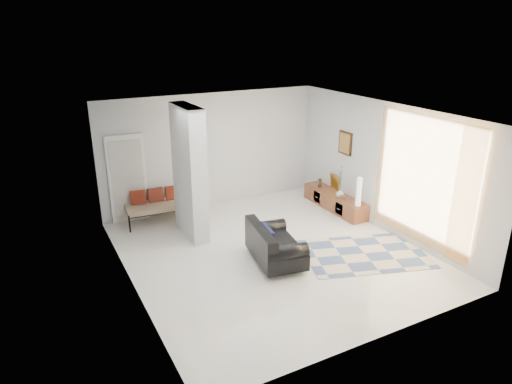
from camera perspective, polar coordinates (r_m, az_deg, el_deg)
floor at (r=9.20m, az=2.10°, el=-7.64°), size 6.00×6.00×0.00m
ceiling at (r=8.27m, az=2.35°, el=9.77°), size 6.00×6.00×0.00m
wall_back at (r=11.21m, az=-5.49°, el=5.15°), size 6.00×0.00×6.00m
wall_front at (r=6.43m, az=15.80°, el=-7.38°), size 6.00×0.00×6.00m
wall_left at (r=7.72m, az=-15.78°, el=-2.63°), size 0.00×6.00×6.00m
wall_right at (r=10.23m, az=15.71°, el=2.99°), size 0.00×6.00×6.00m
partition_column at (r=9.58m, az=-8.32°, el=2.40°), size 0.35×1.20×2.80m
hallway_door at (r=10.70m, az=-15.76°, el=1.60°), size 0.85×0.06×2.04m
curtain at (r=9.40m, az=20.11°, el=1.32°), size 0.00×2.55×2.55m
wall_art at (r=11.09m, az=11.10°, el=6.03°), size 0.04×0.45×0.55m
media_console at (r=11.41m, az=9.82°, el=-1.12°), size 0.45×2.03×0.80m
loveseat at (r=8.70m, az=2.13°, el=-6.67°), size 1.03×1.51×0.76m
daybed at (r=10.74m, az=-11.57°, el=-1.39°), size 1.80×0.87×0.77m
area_rug at (r=9.41m, az=13.39°, el=-7.50°), size 2.77×2.26×0.01m
cylinder_lamp at (r=10.59m, az=12.73°, el=0.03°), size 0.12×0.12×0.67m
bronze_figurine at (r=11.71m, az=8.00°, el=1.16°), size 0.13×0.13×0.23m
vase at (r=11.10m, az=10.45°, el=-0.14°), size 0.19×0.19×0.20m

